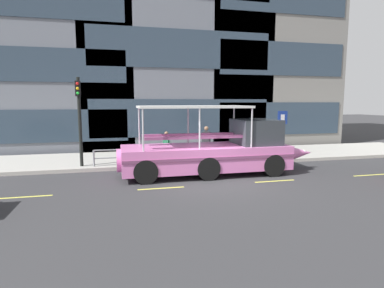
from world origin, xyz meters
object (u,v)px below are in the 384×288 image
Objects in this scene: traffic_light_pole at (79,113)px; pedestrian_near_bow at (242,140)px; parking_sign at (282,126)px; duck_tour_boat at (217,151)px; pedestrian_mid_left at (206,138)px; pedestrian_mid_right at (166,142)px.

traffic_light_pole is 2.61× the size of pedestrian_near_bow.
duck_tour_boat reaches higher than parking_sign.
duck_tour_boat is at bearing -20.42° from traffic_light_pole.
pedestrian_mid_left is 1.15× the size of pedestrian_mid_right.
parking_sign is at bearing -0.35° from pedestrian_near_bow.
pedestrian_mid_right is (-4.20, 0.48, -0.07)m from pedestrian_near_bow.
traffic_light_pole is 11.08m from parking_sign.
pedestrian_near_bow is (2.35, 2.83, 0.12)m from duck_tour_boat.
pedestrian_mid_right is at bearing 12.90° from traffic_light_pole.
pedestrian_mid_right is (-1.85, 3.31, 0.05)m from duck_tour_boat.
duck_tour_boat reaches higher than pedestrian_mid_left.
parking_sign is 1.49× the size of pedestrian_mid_left.
traffic_light_pole is 2.81× the size of pedestrian_mid_right.
duck_tour_boat is at bearing -129.72° from pedestrian_near_bow.
duck_tour_boat reaches higher than pedestrian_mid_right.
parking_sign is 6.76m from pedestrian_mid_right.
parking_sign is 5.66m from duck_tour_boat.
traffic_light_pole is 0.46× the size of duck_tour_boat.
parking_sign is 2.60m from pedestrian_near_bow.
parking_sign is (11.03, 0.51, -0.82)m from traffic_light_pole.
pedestrian_near_bow is 4.23m from pedestrian_mid_right.
pedestrian_near_bow is 0.94× the size of pedestrian_mid_left.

